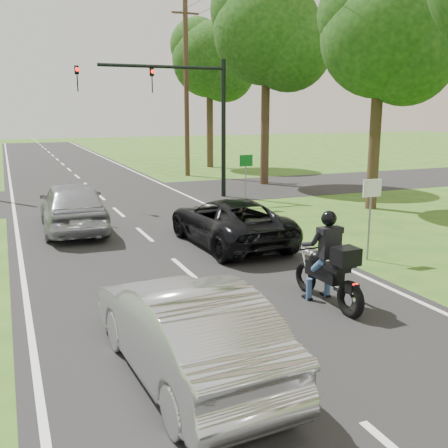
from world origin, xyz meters
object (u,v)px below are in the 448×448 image
at_px(silver_suv, 73,206).
at_px(traffic_signal, 183,103).
at_px(silver_sedan, 185,329).
at_px(dark_suv, 229,221).
at_px(sign_green, 246,168).
at_px(sign_white, 371,200).
at_px(utility_pole_far, 186,88).
at_px(motorcycle_rider, 330,268).

height_order(silver_suv, traffic_signal, traffic_signal).
height_order(silver_sedan, traffic_signal, traffic_signal).
height_order(dark_suv, traffic_signal, traffic_signal).
relative_size(dark_suv, sign_green, 2.29).
relative_size(dark_suv, silver_suv, 1.01).
xyz_separation_m(silver_sedan, traffic_signal, (5.00, 15.00, 3.40)).
height_order(sign_white, sign_green, same).
distance_m(dark_suv, sign_white, 4.07).
distance_m(dark_suv, sign_green, 5.96).
relative_size(utility_pole_far, sign_white, 4.71).
bearing_deg(silver_suv, dark_suv, 139.56).
xyz_separation_m(silver_suv, sign_green, (6.87, 1.53, 0.76)).
xyz_separation_m(dark_suv, silver_sedan, (-3.64, -6.87, 0.05)).
bearing_deg(utility_pole_far, silver_suv, -123.06).
distance_m(motorcycle_rider, sign_green, 10.79).
distance_m(silver_suv, sign_green, 7.08).
xyz_separation_m(motorcycle_rider, sign_white, (2.78, 2.34, 0.83)).
distance_m(traffic_signal, utility_pole_far, 8.55).
height_order(dark_suv, silver_sedan, silver_sedan).
relative_size(motorcycle_rider, utility_pole_far, 0.23).
height_order(dark_suv, sign_green, sign_green).
bearing_deg(traffic_signal, sign_white, -82.95).
bearing_deg(silver_suv, motorcycle_rider, 115.62).
xyz_separation_m(motorcycle_rider, dark_suv, (0.06, 5.23, -0.08)).
xyz_separation_m(sign_white, sign_green, (0.20, 8.00, 0.00)).
distance_m(silver_sedan, sign_green, 13.68).
height_order(dark_suv, silver_suv, silver_suv).
distance_m(silver_suv, traffic_signal, 7.73).
height_order(motorcycle_rider, traffic_signal, traffic_signal).
bearing_deg(silver_sedan, dark_suv, -121.83).
relative_size(silver_suv, sign_green, 2.27).
relative_size(silver_suv, traffic_signal, 0.76).
bearing_deg(dark_suv, sign_green, -122.01).
xyz_separation_m(traffic_signal, sign_white, (1.36, -11.02, -2.54)).
distance_m(utility_pole_far, sign_green, 11.63).
height_order(motorcycle_rider, utility_pole_far, utility_pole_far).
relative_size(motorcycle_rider, traffic_signal, 0.35).
bearing_deg(motorcycle_rider, utility_pole_far, 77.23).
bearing_deg(silver_sedan, sign_white, -151.88).
xyz_separation_m(silver_sedan, utility_pole_far, (7.86, 23.00, 4.34)).
bearing_deg(utility_pole_far, sign_green, -96.73).
bearing_deg(silver_sedan, sign_green, -122.62).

